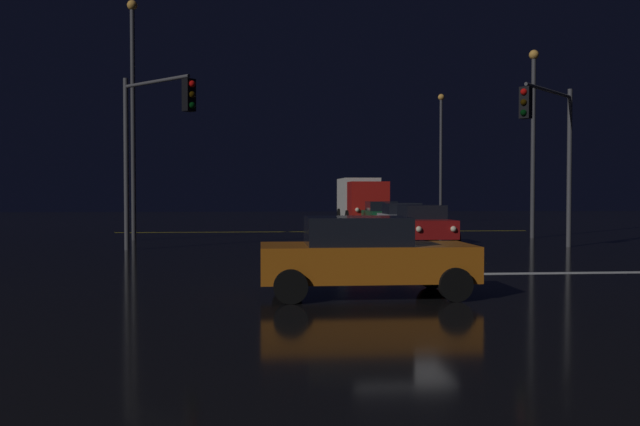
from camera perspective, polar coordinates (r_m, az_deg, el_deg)
name	(u,v)px	position (r m, az deg, el deg)	size (l,w,h in m)	color
ground	(399,277)	(17.24, 6.57, -5.31)	(120.00, 120.00, 0.10)	black
stop_line_north	(355,249)	(24.92, 2.97, -3.03)	(0.35, 13.37, 0.01)	white
centre_line_ns	(325,232)	(36.42, 0.46, -1.56)	(22.00, 0.15, 0.01)	yellow
sedan_red	(422,224)	(27.64, 8.54, -0.93)	(2.02, 4.33, 1.57)	maroon
sedan_silver	(402,219)	(33.80, 6.87, -0.46)	(2.02, 4.33, 1.57)	#B7B7BC
sedan_green	(382,214)	(40.23, 5.15, -0.12)	(2.02, 4.33, 1.57)	#14512D
box_truck	(361,198)	(46.60, 3.41, 1.24)	(2.68, 8.28, 3.08)	red
sedan_orange_crossing	(364,255)	(13.64, 3.73, -3.54)	(4.33, 2.02, 1.57)	#C66014
traffic_signal_ne	(552,135)	(26.00, 18.75, 6.18)	(3.18, 3.18, 5.98)	#4C4C51
traffic_signal_nw	(152,130)	(24.32, -13.85, 6.73)	(2.80, 2.80, 6.15)	#4C4C51
streetlamp_left_near	(133,104)	(30.94, -15.33, 8.73)	(0.44, 0.44, 10.35)	#424247
streetlamp_right_far	(441,149)	(47.92, 10.05, 5.31)	(0.44, 0.44, 8.86)	#424247
streetlamp_right_near	(533,129)	(32.76, 17.35, 6.68)	(0.44, 0.44, 8.54)	#424247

